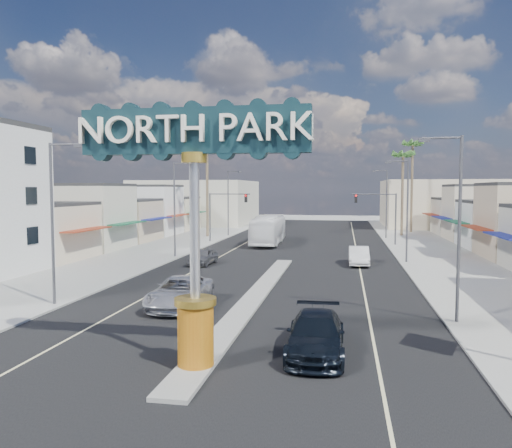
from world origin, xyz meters
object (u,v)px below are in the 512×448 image
at_px(traffic_signal_right, 380,208).
at_px(streetlight_l_mid, 176,204).
at_px(palm_left_far, 207,152).
at_px(streetlight_r_mid, 405,205).
at_px(traffic_signal_left, 224,207).
at_px(city_bus, 268,230).
at_px(streetlight_l_near, 55,215).
at_px(suv_left, 180,292).
at_px(palm_right_mid, 403,159).
at_px(gateway_sign, 194,205).
at_px(car_parked_left, 203,256).
at_px(streetlight_r_near, 456,219).
at_px(suv_right, 316,334).
at_px(streetlight_l_far, 229,199).
at_px(car_parked_right, 359,256).
at_px(streetlight_r_far, 385,200).
at_px(palm_right_far, 413,149).

bearing_deg(traffic_signal_right, streetlight_l_mid, -144.50).
relative_size(streetlight_l_mid, palm_left_far, 0.69).
bearing_deg(traffic_signal_right, streetlight_r_mid, -84.90).
distance_m(traffic_signal_left, city_bus, 6.15).
bearing_deg(streetlight_l_near, suv_left, 8.02).
distance_m(streetlight_l_mid, streetlight_r_mid, 20.87).
height_order(traffic_signal_right, city_bus, traffic_signal_right).
distance_m(traffic_signal_left, palm_right_mid, 26.01).
height_order(gateway_sign, car_parked_left, gateway_sign).
height_order(streetlight_r_near, suv_right, streetlight_r_near).
xyz_separation_m(streetlight_l_far, palm_right_mid, (23.43, 4.00, 5.54)).
relative_size(streetlight_l_near, palm_right_mid, 0.74).
distance_m(traffic_signal_right, suv_left, 35.60).
xyz_separation_m(streetlight_l_mid, streetlight_r_near, (20.87, -20.00, 0.00)).
height_order(traffic_signal_right, streetlight_l_near, streetlight_l_near).
height_order(streetlight_l_near, car_parked_right, streetlight_l_near).
distance_m(streetlight_l_mid, streetlight_l_far, 22.00).
distance_m(streetlight_r_mid, palm_left_far, 31.47).
xyz_separation_m(palm_left_far, car_parked_left, (6.30, -23.89, -10.79)).
height_order(streetlight_l_far, suv_right, streetlight_l_far).
relative_size(palm_right_mid, car_parked_right, 2.53).
relative_size(streetlight_r_mid, suv_left, 1.52).
xyz_separation_m(traffic_signal_left, streetlight_r_far, (19.62, 8.01, 0.79)).
xyz_separation_m(traffic_signal_right, streetlight_r_mid, (1.25, -13.99, 0.79)).
height_order(traffic_signal_left, palm_left_far, palm_left_far).
relative_size(streetlight_l_far, suv_right, 1.65).
height_order(streetlight_l_far, streetlight_r_mid, same).
bearing_deg(palm_left_far, traffic_signal_right, -15.15).
distance_m(streetlight_l_mid, palm_right_mid, 35.44).
xyz_separation_m(streetlight_r_mid, city_bus, (-14.08, 13.33, -3.38)).
bearing_deg(palm_right_mid, streetlight_l_mid, -132.03).
bearing_deg(car_parked_left, traffic_signal_left, 102.37).
bearing_deg(suv_right, suv_left, 138.83).
bearing_deg(car_parked_right, palm_left_far, 131.25).
height_order(streetlight_l_far, palm_right_mid, palm_right_mid).
bearing_deg(streetlight_r_near, traffic_signal_left, 119.99).
bearing_deg(suv_right, streetlight_r_far, 81.40).
relative_size(streetlight_l_near, streetlight_l_mid, 1.00).
height_order(streetlight_l_mid, streetlight_r_far, same).
distance_m(streetlight_r_mid, city_bus, 19.68).
relative_size(gateway_sign, city_bus, 0.76).
relative_size(palm_left_far, car_parked_left, 3.14).
distance_m(traffic_signal_right, car_parked_left, 24.19).
distance_m(streetlight_l_far, palm_right_far, 28.29).
bearing_deg(palm_right_mid, car_parked_left, -123.39).
xyz_separation_m(traffic_signal_left, streetlight_r_mid, (19.62, -13.99, 0.79)).
height_order(traffic_signal_right, streetlight_l_mid, streetlight_l_mid).
bearing_deg(streetlight_r_near, streetlight_l_near, 180.00).
height_order(streetlight_l_near, streetlight_r_mid, same).
bearing_deg(suv_left, palm_right_mid, 67.51).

